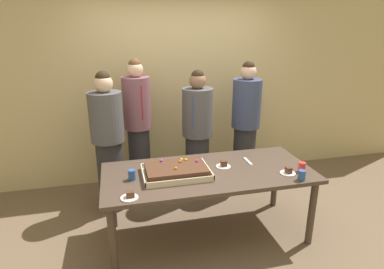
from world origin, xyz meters
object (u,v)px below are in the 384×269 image
(plated_slice_near_right, at_px, (130,196))
(person_striped_tie_right, at_px, (245,125))
(sheet_cake, at_px, (176,171))
(plated_slice_near_left, at_px, (288,172))
(drink_cup_middle, at_px, (302,167))
(person_serving_front, at_px, (138,127))
(drink_cup_far_end, at_px, (302,175))
(plated_slice_far_left, at_px, (224,165))
(person_green_shirt_behind, at_px, (197,134))
(cake_server_utensil, at_px, (248,161))
(person_far_right_suit, at_px, (108,142))
(party_table, at_px, (208,178))
(drink_cup_nearest, at_px, (132,175))

(plated_slice_near_right, height_order, person_striped_tie_right, person_striped_tie_right)
(sheet_cake, bearing_deg, plated_slice_near_left, -12.01)
(plated_slice_near_left, bearing_deg, drink_cup_middle, 3.06)
(plated_slice_near_left, height_order, person_serving_front, person_serving_front)
(plated_slice_near_left, height_order, drink_cup_far_end, drink_cup_far_end)
(plated_slice_far_left, xyz_separation_m, person_green_shirt_behind, (-0.06, 0.84, 0.07))
(cake_server_utensil, height_order, person_serving_front, person_serving_front)
(plated_slice_near_right, xyz_separation_m, drink_cup_far_end, (1.60, -0.04, 0.03))
(plated_slice_near_right, relative_size, plated_slice_far_left, 1.00)
(person_far_right_suit, bearing_deg, party_table, 12.43)
(drink_cup_middle, bearing_deg, cake_server_utensil, 138.68)
(sheet_cake, xyz_separation_m, person_far_right_suit, (-0.64, 0.82, 0.07))
(sheet_cake, height_order, person_striped_tie_right, person_striped_tie_right)
(drink_cup_nearest, bearing_deg, party_table, 0.85)
(drink_cup_middle, relative_size, person_striped_tie_right, 0.06)
(person_striped_tie_right, xyz_separation_m, person_far_right_suit, (-1.77, -0.17, -0.03))
(person_striped_tie_right, bearing_deg, drink_cup_far_end, 48.78)
(party_table, distance_m, person_far_right_suit, 1.28)
(plated_slice_near_left, height_order, plated_slice_far_left, same)
(plated_slice_near_left, distance_m, person_striped_tie_right, 1.23)
(person_striped_tie_right, bearing_deg, drink_cup_nearest, -8.77)
(plated_slice_far_left, bearing_deg, person_serving_front, 126.07)
(drink_cup_nearest, distance_m, person_serving_front, 1.16)
(sheet_cake, height_order, plated_slice_near_right, sheet_cake)
(sheet_cake, xyz_separation_m, person_green_shirt_behind, (0.45, 0.91, 0.05))
(party_table, height_order, drink_cup_middle, drink_cup_middle)
(sheet_cake, relative_size, drink_cup_nearest, 6.49)
(sheet_cake, relative_size, person_green_shirt_behind, 0.40)
(person_green_shirt_behind, bearing_deg, person_serving_front, -81.71)
(sheet_cake, xyz_separation_m, drink_cup_middle, (1.23, -0.22, 0.00))
(drink_cup_nearest, height_order, person_serving_front, person_serving_front)
(person_striped_tie_right, bearing_deg, cake_server_utensil, 28.32)
(plated_slice_far_left, bearing_deg, sheet_cake, -171.76)
(plated_slice_far_left, bearing_deg, drink_cup_far_end, -36.78)
(party_table, height_order, sheet_cake, sheet_cake)
(plated_slice_near_right, height_order, plated_slice_far_left, plated_slice_far_left)
(plated_slice_far_left, bearing_deg, cake_server_utensil, 13.25)
(party_table, height_order, plated_slice_near_right, plated_slice_near_right)
(party_table, relative_size, drink_cup_far_end, 20.99)
(drink_cup_middle, bearing_deg, person_green_shirt_behind, 124.61)
(plated_slice_near_left, xyz_separation_m, person_striped_tie_right, (0.05, 1.22, 0.12))
(plated_slice_near_left, distance_m, person_green_shirt_behind, 1.31)
(person_serving_front, xyz_separation_m, person_striped_tie_right, (1.40, -0.16, -0.03))
(drink_cup_middle, bearing_deg, plated_slice_far_left, 157.64)
(drink_cup_nearest, xyz_separation_m, cake_server_utensil, (1.24, 0.14, -0.05))
(drink_cup_middle, height_order, drink_cup_far_end, same)
(sheet_cake, height_order, drink_cup_far_end, sheet_cake)
(person_far_right_suit, bearing_deg, drink_cup_middle, 23.03)
(person_serving_front, height_order, person_striped_tie_right, person_serving_front)
(party_table, bearing_deg, cake_server_utensil, 15.35)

